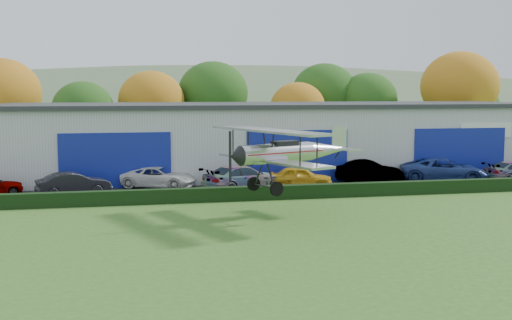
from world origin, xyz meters
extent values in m
plane|color=#38611E|center=(0.00, 0.00, 0.00)|extent=(300.00, 300.00, 0.00)
cube|color=black|center=(3.00, 21.00, 0.03)|extent=(48.00, 9.00, 0.05)
cube|color=black|center=(3.00, 16.20, 0.40)|extent=(46.00, 0.60, 0.80)
cube|color=#B2B7BC|center=(5.00, 28.00, 2.50)|extent=(40.00, 12.00, 5.00)
cube|color=#2D3033|center=(5.00, 28.00, 5.15)|extent=(40.60, 12.60, 0.30)
cube|color=navy|center=(-7.00, 21.95, 1.80)|extent=(7.00, 0.12, 3.60)
cube|color=navy|center=(5.00, 21.95, 1.80)|extent=(7.00, 0.12, 3.60)
cube|color=navy|center=(17.00, 21.95, 1.80)|extent=(7.00, 0.12, 3.60)
cylinder|color=#3D2614|center=(-17.00, 40.00, 1.57)|extent=(0.36, 0.36, 3.15)
ellipsoid|color=#AF6615|center=(-17.00, 40.00, 6.03)|extent=(6.84, 6.84, 6.16)
cylinder|color=#3D2614|center=(-10.00, 38.00, 1.22)|extent=(0.36, 0.36, 2.45)
ellipsoid|color=#1E4C14|center=(-10.00, 38.00, 4.69)|extent=(5.32, 5.32, 4.79)
cylinder|color=#3D2614|center=(-4.00, 40.00, 1.40)|extent=(0.36, 0.36, 2.80)
ellipsoid|color=#AF6615|center=(-4.00, 40.00, 5.36)|extent=(6.08, 6.08, 5.47)
cylinder|color=#3D2614|center=(2.00, 42.00, 1.57)|extent=(0.36, 0.36, 3.15)
ellipsoid|color=#1E4C14|center=(2.00, 42.00, 6.03)|extent=(6.84, 6.84, 6.16)
cylinder|color=#3D2614|center=(10.00, 40.00, 1.22)|extent=(0.36, 0.36, 2.45)
ellipsoid|color=#AF6615|center=(10.00, 40.00, 4.69)|extent=(5.32, 5.32, 4.79)
cylinder|color=#3D2614|center=(18.00, 42.00, 1.40)|extent=(0.36, 0.36, 2.80)
ellipsoid|color=#1E4C14|center=(18.00, 42.00, 5.36)|extent=(6.08, 6.08, 5.47)
cylinder|color=#3D2614|center=(26.00, 38.00, 1.75)|extent=(0.36, 0.36, 3.50)
ellipsoid|color=#AF6615|center=(26.00, 38.00, 6.70)|extent=(7.60, 7.60, 6.84)
cylinder|color=#3D2614|center=(30.00, 42.00, 1.22)|extent=(0.36, 0.36, 2.45)
ellipsoid|color=#1E4C14|center=(30.00, 42.00, 4.69)|extent=(5.32, 5.32, 4.79)
cylinder|color=#3D2614|center=(14.00, 44.00, 1.57)|extent=(0.36, 0.36, 3.15)
ellipsoid|color=#1E4C14|center=(14.00, 44.00, 6.03)|extent=(6.84, 6.84, 6.16)
ellipsoid|color=#4C6642|center=(20.00, 140.00, -15.40)|extent=(320.00, 196.00, 56.00)
ellipsoid|color=#4C6642|center=(90.00, 140.00, -9.90)|extent=(240.00, 126.00, 36.00)
imported|color=black|center=(-9.40, 19.50, 0.75)|extent=(4.50, 2.62, 1.40)
imported|color=silver|center=(-4.30, 21.67, 0.71)|extent=(5.26, 3.86, 1.33)
imported|color=gray|center=(0.78, 19.64, 0.82)|extent=(5.74, 4.21, 1.54)
imported|color=gold|center=(4.62, 19.82, 0.73)|extent=(4.25, 2.42, 1.36)
imported|color=gray|center=(9.81, 21.17, 0.80)|extent=(4.82, 2.73, 1.50)
imported|color=navy|center=(14.91, 20.25, 0.86)|extent=(6.41, 4.60, 1.62)
cylinder|color=silver|center=(0.88, 11.16, 3.19)|extent=(4.18, 2.47, 0.98)
cone|color=silver|center=(3.89, 12.40, 3.19)|extent=(2.58, 1.81, 0.98)
cone|color=black|center=(-1.28, 10.27, 3.19)|extent=(0.87, 1.11, 0.98)
cube|color=maroon|center=(1.18, 11.28, 3.24)|extent=(4.59, 2.66, 0.07)
cube|color=black|center=(1.38, 11.36, 3.64)|extent=(1.45, 1.10, 0.27)
cube|color=silver|center=(0.68, 11.08, 2.86)|extent=(4.23, 7.74, 0.11)
cube|color=silver|center=(0.48, 10.99, 4.32)|extent=(4.49, 8.18, 0.11)
cylinder|color=black|center=(1.30, 8.28, 3.60)|extent=(0.08, 0.08, 1.41)
cylinder|color=black|center=(2.20, 8.65, 3.60)|extent=(0.08, 0.08, 1.41)
cylinder|color=black|center=(-0.85, 13.50, 3.60)|extent=(0.08, 0.08, 1.41)
cylinder|color=black|center=(0.06, 13.87, 3.60)|extent=(0.08, 0.08, 1.41)
cylinder|color=black|center=(0.62, 10.64, 3.94)|extent=(0.15, 0.24, 0.81)
cylinder|color=black|center=(0.33, 11.34, 3.94)|extent=(0.15, 0.24, 0.81)
cylinder|color=black|center=(0.45, 10.48, 2.26)|extent=(0.36, 0.73, 1.33)
cylinder|color=black|center=(0.10, 11.34, 2.26)|extent=(0.36, 0.73, 1.33)
cylinder|color=black|center=(0.28, 10.91, 1.61)|extent=(0.86, 1.93, 0.08)
cylinder|color=black|center=(0.65, 10.01, 1.61)|extent=(0.70, 0.40, 0.69)
cylinder|color=black|center=(-0.09, 11.81, 1.61)|extent=(0.70, 0.40, 0.69)
cylinder|color=black|center=(4.59, 12.69, 2.91)|extent=(0.39, 0.21, 0.46)
cube|color=silver|center=(4.59, 12.69, 3.24)|extent=(1.98, 2.98, 0.07)
cube|color=silver|center=(4.69, 12.73, 3.78)|extent=(0.93, 0.43, 1.19)
cube|color=black|center=(-1.55, 10.16, 3.19)|extent=(0.11, 0.15, 2.39)
camera|label=1|loc=(-6.18, -18.14, 6.23)|focal=43.45mm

